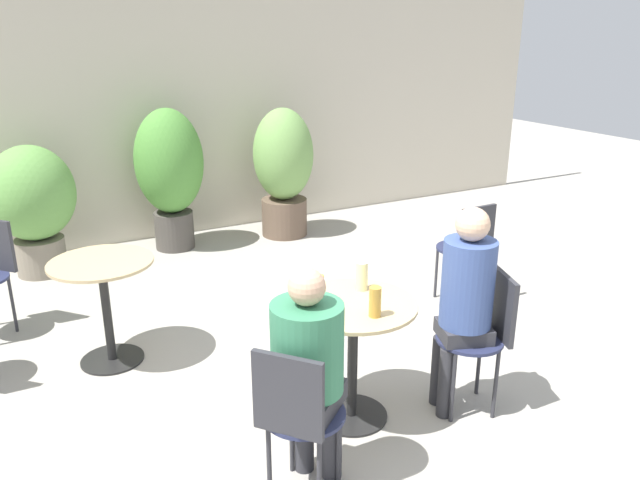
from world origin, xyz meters
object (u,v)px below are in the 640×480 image
seated_person_0 (309,362)px  potted_plant_2 (283,167)px  cafe_table_near (353,334)px  potted_plant_0 (33,201)px  bistro_chair_1 (485,327)px  potted_plant_1 (170,169)px  beer_glass_0 (362,276)px  beer_glass_2 (375,302)px  cafe_table_far (104,290)px  bistro_chair_0 (297,411)px  bistro_chair_3 (468,243)px  beer_glass_1 (319,290)px  seated_person_1 (465,293)px

seated_person_0 → potted_plant_2: (1.58, 3.70, 0.05)m
cafe_table_near → potted_plant_0: size_ratio=0.61×
bistro_chair_1 → potted_plant_1: size_ratio=0.60×
potted_plant_1 → potted_plant_0: bearing=-175.2°
beer_glass_0 → potted_plant_2: (0.95, 3.15, -0.06)m
bistro_chair_1 → seated_person_0: seated_person_0 is taller
beer_glass_0 → beer_glass_2: beer_glass_0 is taller
potted_plant_2 → cafe_table_far: bearing=-138.8°
beer_glass_0 → potted_plant_0: potted_plant_0 is taller
bistro_chair_1 → potted_plant_2: size_ratio=0.62×
potted_plant_0 → potted_plant_1: size_ratio=0.83×
bistro_chair_0 → potted_plant_2: (1.69, 3.79, 0.23)m
cafe_table_near → potted_plant_2: size_ratio=0.53×
beer_glass_2 → bistro_chair_0: bearing=-153.3°
beer_glass_2 → potted_plant_0: (-1.41, 3.52, -0.12)m
bistro_chair_0 → potted_plant_2: bearing=-64.0°
bistro_chair_3 → potted_plant_2: (-0.56, 2.36, 0.23)m
potted_plant_1 → bistro_chair_3: bearing=-55.0°
cafe_table_far → beer_glass_1: (0.95, -1.27, 0.29)m
cafe_table_near → beer_glass_0: size_ratio=4.36×
beer_glass_0 → beer_glass_2: size_ratio=1.02×
cafe_table_far → beer_glass_1: beer_glass_1 is taller
bistro_chair_1 → potted_plant_2: bearing=-165.6°
cafe_table_far → beer_glass_0: bearing=-43.4°
bistro_chair_1 → bistro_chair_3: bearing=162.9°
seated_person_1 → potted_plant_0: (-2.00, 3.54, -0.06)m
bistro_chair_3 → seated_person_0: 2.53m
seated_person_1 → beer_glass_2: bearing=-72.5°
bistro_chair_3 → potted_plant_2: size_ratio=0.62×
bistro_chair_3 → potted_plant_1: 3.07m
seated_person_0 → potted_plant_1: bearing=-45.8°
cafe_table_near → seated_person_1: size_ratio=0.58×
beer_glass_0 → potted_plant_2: potted_plant_2 is taller
cafe_table_near → bistro_chair_1: bearing=-20.0°
beer_glass_1 → beer_glass_0: bearing=11.2°
potted_plant_0 → beer_glass_0: bearing=-64.3°
seated_person_1 → potted_plant_1: size_ratio=0.88×
beer_glass_2 → potted_plant_0: size_ratio=0.14×
bistro_chair_3 → seated_person_1: 1.57m
cafe_table_near → bistro_chair_0: bistro_chair_0 is taller
bistro_chair_3 → bistro_chair_1: bearing=51.1°
beer_glass_2 → potted_plant_2: (1.08, 3.48, -0.06)m
bistro_chair_1 → bistro_chair_0: bearing=-60.0°
cafe_table_near → seated_person_0: 0.66m
beer_glass_1 → potted_plant_2: 3.46m
seated_person_1 → beer_glass_0: 0.59m
beer_glass_2 → bistro_chair_3: bearing=34.7°
bistro_chair_0 → bistro_chair_3: same height
cafe_table_near → bistro_chair_0: size_ratio=0.86×
bistro_chair_0 → beer_glass_2: 0.75m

